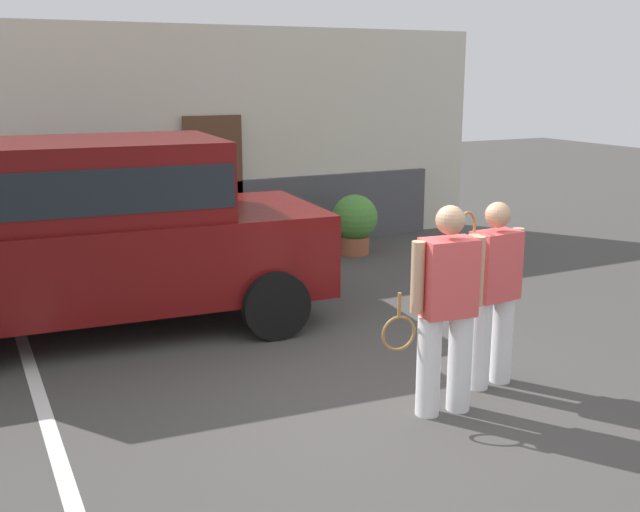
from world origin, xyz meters
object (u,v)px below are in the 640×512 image
Objects in this scene: parked_suv at (96,226)px; tennis_player_man at (446,308)px; tennis_player_woman at (493,291)px; potted_plant_by_porch at (355,221)px.

tennis_player_man is (2.12, -3.32, -0.25)m from parked_suv.
potted_plant_by_porch is (1.34, 4.91, -0.36)m from tennis_player_woman.
parked_suv is at bearing -155.86° from potted_plant_by_porch.
tennis_player_woman is 5.10m from potted_plant_by_porch.
tennis_player_woman is at bearing -43.10° from parked_suv.
parked_suv is at bearing -52.38° from tennis_player_woman.
parked_suv is 4.59m from potted_plant_by_porch.
potted_plant_by_porch is at bearing 28.32° from parked_suv.
potted_plant_by_porch is at bearing -104.79° from tennis_player_man.
tennis_player_man reaches higher than tennis_player_woman.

